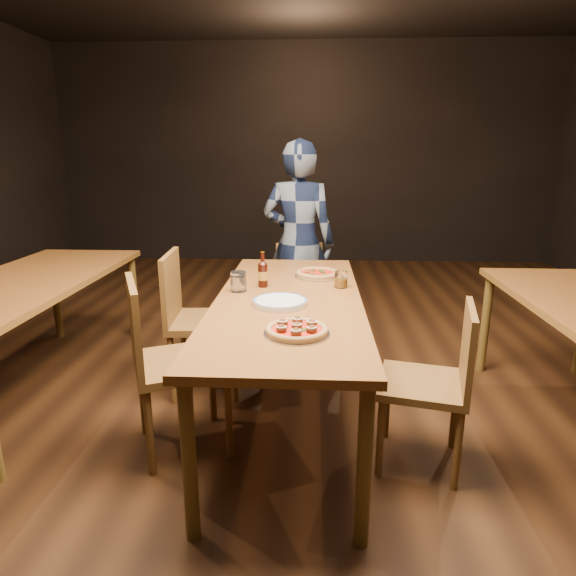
{
  "coord_description": "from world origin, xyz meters",
  "views": [
    {
      "loc": [
        0.13,
        -2.55,
        1.51
      ],
      "look_at": [
        0.0,
        -0.05,
        0.82
      ],
      "focal_mm": 30.0,
      "sensor_mm": 36.0,
      "label": 1
    }
  ],
  "objects_px": {
    "chair_main_nw": "(181,362)",
    "chair_main_sw": "(206,320)",
    "beer_bottle": "(263,275)",
    "chair_end": "(301,293)",
    "diner": "(298,243)",
    "chair_main_e": "(423,383)",
    "pizza_margherita": "(317,274)",
    "table_main": "(288,310)",
    "plate_stack": "(280,302)",
    "pizza_meatball": "(297,330)",
    "water_glass": "(238,282)",
    "table_left": "(24,291)",
    "amber_glass": "(341,279)"
  },
  "relations": [
    {
      "from": "table_left",
      "to": "chair_main_nw",
      "type": "height_order",
      "value": "chair_main_nw"
    },
    {
      "from": "chair_main_e",
      "to": "diner",
      "type": "xyz_separation_m",
      "value": [
        -0.67,
        1.7,
        0.38
      ]
    },
    {
      "from": "chair_main_sw",
      "to": "pizza_margherita",
      "type": "relative_size",
      "value": 3.27
    },
    {
      "from": "chair_main_e",
      "to": "water_glass",
      "type": "relative_size",
      "value": 7.66
    },
    {
      "from": "table_left",
      "to": "chair_main_sw",
      "type": "relative_size",
      "value": 2.07
    },
    {
      "from": "pizza_margherita",
      "to": "chair_end",
      "type": "bearing_deg",
      "value": 99.49
    },
    {
      "from": "table_left",
      "to": "chair_end",
      "type": "distance_m",
      "value": 2.0
    },
    {
      "from": "chair_end",
      "to": "beer_bottle",
      "type": "height_order",
      "value": "beer_bottle"
    },
    {
      "from": "pizza_margherita",
      "to": "water_glass",
      "type": "height_order",
      "value": "water_glass"
    },
    {
      "from": "beer_bottle",
      "to": "diner",
      "type": "relative_size",
      "value": 0.13
    },
    {
      "from": "pizza_margherita",
      "to": "amber_glass",
      "type": "distance_m",
      "value": 0.29
    },
    {
      "from": "table_left",
      "to": "plate_stack",
      "type": "distance_m",
      "value": 1.72
    },
    {
      "from": "table_main",
      "to": "chair_main_sw",
      "type": "distance_m",
      "value": 0.69
    },
    {
      "from": "chair_main_nw",
      "to": "chair_main_e",
      "type": "xyz_separation_m",
      "value": [
        1.22,
        -0.08,
        -0.05
      ]
    },
    {
      "from": "pizza_margherita",
      "to": "beer_bottle",
      "type": "height_order",
      "value": "beer_bottle"
    },
    {
      "from": "table_main",
      "to": "pizza_margherita",
      "type": "height_order",
      "value": "pizza_margherita"
    },
    {
      "from": "diner",
      "to": "amber_glass",
      "type": "bearing_deg",
      "value": 115.5
    },
    {
      "from": "plate_stack",
      "to": "amber_glass",
      "type": "distance_m",
      "value": 0.5
    },
    {
      "from": "chair_main_nw",
      "to": "pizza_meatball",
      "type": "xyz_separation_m",
      "value": [
        0.61,
        -0.26,
        0.28
      ]
    },
    {
      "from": "amber_glass",
      "to": "diner",
      "type": "xyz_separation_m",
      "value": [
        -0.29,
        1.09,
        0.02
      ]
    },
    {
      "from": "table_main",
      "to": "chair_main_e",
      "type": "xyz_separation_m",
      "value": [
        0.68,
        -0.37,
        -0.24
      ]
    },
    {
      "from": "chair_main_e",
      "to": "water_glass",
      "type": "bearing_deg",
      "value": -103.42
    },
    {
      "from": "chair_main_sw",
      "to": "chair_end",
      "type": "relative_size",
      "value": 1.15
    },
    {
      "from": "chair_end",
      "to": "plate_stack",
      "type": "bearing_deg",
      "value": -99.41
    },
    {
      "from": "chair_main_sw",
      "to": "chair_main_nw",
      "type": "bearing_deg",
      "value": 176.95
    },
    {
      "from": "chair_main_sw",
      "to": "beer_bottle",
      "type": "height_order",
      "value": "chair_main_sw"
    },
    {
      "from": "chair_end",
      "to": "water_glass",
      "type": "xyz_separation_m",
      "value": [
        -0.33,
        -1.14,
        0.39
      ]
    },
    {
      "from": "pizza_margherita",
      "to": "beer_bottle",
      "type": "xyz_separation_m",
      "value": [
        -0.33,
        -0.27,
        0.06
      ]
    },
    {
      "from": "table_main",
      "to": "plate_stack",
      "type": "xyz_separation_m",
      "value": [
        -0.04,
        -0.13,
        0.09
      ]
    },
    {
      "from": "table_main",
      "to": "plate_stack",
      "type": "bearing_deg",
      "value": -106.53
    },
    {
      "from": "chair_end",
      "to": "diner",
      "type": "distance_m",
      "value": 0.41
    },
    {
      "from": "chair_main_nw",
      "to": "chair_main_sw",
      "type": "xyz_separation_m",
      "value": [
        -0.01,
        0.65,
        -0.0
      ]
    },
    {
      "from": "chair_main_nw",
      "to": "pizza_margherita",
      "type": "relative_size",
      "value": 3.29
    },
    {
      "from": "chair_main_e",
      "to": "chair_main_sw",
      "type": "bearing_deg",
      "value": -107.4
    },
    {
      "from": "chair_main_sw",
      "to": "table_left",
      "type": "bearing_deg",
      "value": 88.64
    },
    {
      "from": "chair_end",
      "to": "amber_glass",
      "type": "relative_size",
      "value": 8.55
    },
    {
      "from": "chair_main_sw",
      "to": "diner",
      "type": "bearing_deg",
      "value": -34.79
    },
    {
      "from": "chair_main_sw",
      "to": "amber_glass",
      "type": "height_order",
      "value": "chair_main_sw"
    },
    {
      "from": "chair_main_sw",
      "to": "water_glass",
      "type": "relative_size",
      "value": 8.44
    },
    {
      "from": "chair_main_nw",
      "to": "chair_main_sw",
      "type": "bearing_deg",
      "value": -22.62
    },
    {
      "from": "table_main",
      "to": "pizza_margherita",
      "type": "relative_size",
      "value": 6.77
    },
    {
      "from": "water_glass",
      "to": "table_left",
      "type": "bearing_deg",
      "value": 172.64
    },
    {
      "from": "table_left",
      "to": "beer_bottle",
      "type": "bearing_deg",
      "value": -2.88
    },
    {
      "from": "chair_main_nw",
      "to": "beer_bottle",
      "type": "distance_m",
      "value": 0.72
    },
    {
      "from": "chair_main_e",
      "to": "plate_stack",
      "type": "distance_m",
      "value": 0.82
    },
    {
      "from": "chair_main_nw",
      "to": "chair_main_sw",
      "type": "relative_size",
      "value": 1.0
    },
    {
      "from": "table_left",
      "to": "chair_main_nw",
      "type": "bearing_deg",
      "value": -27.06
    },
    {
      "from": "pizza_margherita",
      "to": "plate_stack",
      "type": "relative_size",
      "value": 1.03
    },
    {
      "from": "chair_end",
      "to": "pizza_meatball",
      "type": "bearing_deg",
      "value": -95.4
    },
    {
      "from": "chair_end",
      "to": "chair_main_e",
      "type": "bearing_deg",
      "value": -74.84
    }
  ]
}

